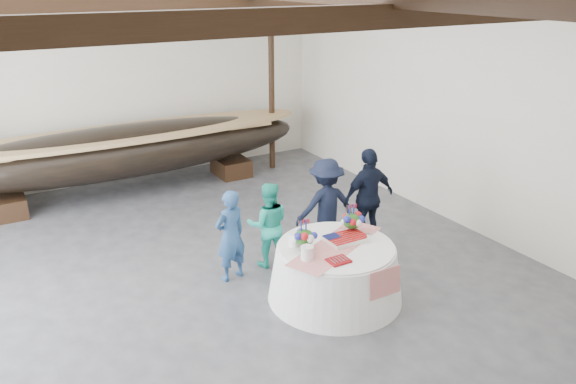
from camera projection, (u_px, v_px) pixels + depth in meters
floor at (226, 293)px, 8.59m from camera, size 10.00×12.00×0.01m
wall_back at (112, 84)px, 12.62m from camera, size 10.00×0.02×4.50m
wall_right at (475, 111)px, 10.11m from camera, size 0.02×12.00×4.50m
pavilion_structure at (190, 16)px, 7.82m from camera, size 9.80×11.76×4.50m
longboat_display at (125, 151)px, 12.15m from camera, size 8.27×1.65×1.55m
banquet_table at (335, 272)px, 8.32m from camera, size 2.01×2.01×0.86m
tabletop_items at (329, 234)px, 8.19m from camera, size 1.91×1.29×0.40m
guest_woman_blue at (230, 235)px, 8.74m from camera, size 0.61×0.47×1.50m
guest_woman_teal at (268, 225)px, 9.18m from camera, size 0.86×0.77×1.45m
guest_man_left at (326, 205)px, 9.65m from camera, size 1.15×0.75×1.68m
guest_man_right at (368, 197)px, 9.86m from camera, size 1.05×0.44×1.78m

